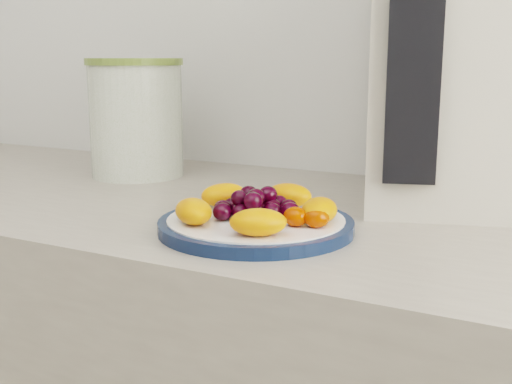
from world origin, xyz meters
The scene contains 7 objects.
plate_rim centered at (0.03, 1.06, 0.91)m, with size 0.24×0.24×0.01m, color #0F1F3E.
plate_face centered at (0.03, 1.06, 0.91)m, with size 0.22×0.22×0.02m, color white.
canister centered at (-0.34, 1.30, 1.00)m, with size 0.17×0.17×0.20m, color #485F17.
canister_lid centered at (-0.34, 1.30, 1.10)m, with size 0.17×0.17×0.01m, color olive.
appliance_body centered at (0.19, 1.35, 1.09)m, with size 0.22×0.30×0.38m, color beige.
appliance_panel centered at (0.19, 1.19, 1.10)m, with size 0.07×0.02×0.28m, color black.
fruit_plate centered at (0.04, 1.07, 0.93)m, with size 0.21×0.21×0.04m.
Camera 1 is at (0.39, 0.39, 1.11)m, focal length 45.00 mm.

